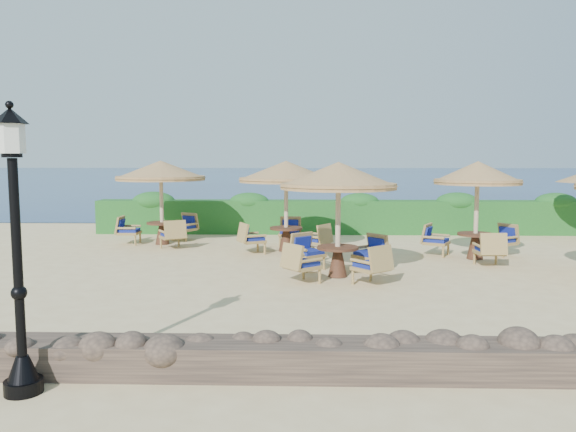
{
  "coord_description": "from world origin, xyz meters",
  "views": [
    {
      "loc": [
        -1.52,
        -13.05,
        2.76
      ],
      "look_at": [
        -1.91,
        0.83,
        1.3
      ],
      "focal_mm": 35.0,
      "sensor_mm": 36.0,
      "label": 1
    }
  ],
  "objects_px": {
    "cafe_set_3": "(286,186)",
    "lamp_post": "(17,263)",
    "cafe_set_4": "(477,194)",
    "cafe_set_0": "(338,199)",
    "cafe_set_2": "(161,184)"
  },
  "relations": [
    {
      "from": "cafe_set_3",
      "to": "cafe_set_4",
      "type": "xyz_separation_m",
      "value": [
        5.17,
        -1.15,
        -0.13
      ]
    },
    {
      "from": "lamp_post",
      "to": "cafe_set_4",
      "type": "xyz_separation_m",
      "value": [
        7.94,
        8.94,
        0.23
      ]
    },
    {
      "from": "cafe_set_0",
      "to": "cafe_set_4",
      "type": "xyz_separation_m",
      "value": [
        3.87,
        2.38,
        -0.02
      ]
    },
    {
      "from": "cafe_set_3",
      "to": "cafe_set_4",
      "type": "distance_m",
      "value": 5.3
    },
    {
      "from": "cafe_set_3",
      "to": "lamp_post",
      "type": "bearing_deg",
      "value": -105.35
    },
    {
      "from": "lamp_post",
      "to": "cafe_set_0",
      "type": "bearing_deg",
      "value": 58.16
    },
    {
      "from": "cafe_set_4",
      "to": "cafe_set_3",
      "type": "bearing_deg",
      "value": 167.51
    },
    {
      "from": "lamp_post",
      "to": "cafe_set_2",
      "type": "relative_size",
      "value": 1.17
    },
    {
      "from": "cafe_set_2",
      "to": "lamp_post",
      "type": "bearing_deg",
      "value": -83.87
    },
    {
      "from": "lamp_post",
      "to": "cafe_set_2",
      "type": "xyz_separation_m",
      "value": [
        -1.21,
        11.29,
        0.36
      ]
    },
    {
      "from": "cafe_set_2",
      "to": "cafe_set_4",
      "type": "relative_size",
      "value": 1.02
    },
    {
      "from": "cafe_set_0",
      "to": "cafe_set_3",
      "type": "bearing_deg",
      "value": 110.26
    },
    {
      "from": "cafe_set_4",
      "to": "lamp_post",
      "type": "bearing_deg",
      "value": -131.62
    },
    {
      "from": "cafe_set_2",
      "to": "cafe_set_3",
      "type": "height_order",
      "value": "same"
    },
    {
      "from": "lamp_post",
      "to": "cafe_set_2",
      "type": "height_order",
      "value": "lamp_post"
    }
  ]
}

